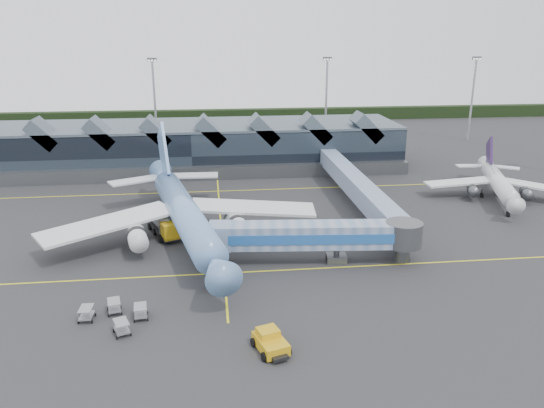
{
  "coord_description": "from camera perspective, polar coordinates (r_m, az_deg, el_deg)",
  "views": [
    {
      "loc": [
        -1.14,
        -68.34,
        28.59
      ],
      "look_at": [
        7.36,
        3.73,
        5.0
      ],
      "focal_mm": 35.0,
      "sensor_mm": 36.0,
      "label": 1
    }
  ],
  "objects": [
    {
      "name": "ground",
      "position": [
        74.09,
        -5.34,
        -4.78
      ],
      "size": [
        260.0,
        260.0,
        0.0
      ],
      "primitive_type": "plane",
      "color": "#28282B",
      "rests_on": "ground"
    },
    {
      "name": "jet_bridge",
      "position": [
        68.6,
        5.99,
        -3.44
      ],
      "size": [
        27.48,
        6.28,
        5.49
      ],
      "rotation": [
        0.0,
        0.0,
        -0.09
      ],
      "color": "#6781AC",
      "rests_on": "ground"
    },
    {
      "name": "main_airliner",
      "position": [
        76.71,
        -9.56,
        -0.66
      ],
      "size": [
        39.3,
        45.91,
        14.87
      ],
      "rotation": [
        0.0,
        0.0,
        0.22
      ],
      "color": "#6594CE",
      "rests_on": "ground"
    },
    {
      "name": "regional_jet",
      "position": [
        103.39,
        23.1,
        2.24
      ],
      "size": [
        24.46,
        27.4,
        9.62
      ],
      "rotation": [
        0.0,
        0.0,
        -0.32
      ],
      "color": "silver",
      "rests_on": "ground"
    },
    {
      "name": "light_masts",
      "position": [
        133.96,
        2.89,
        11.08
      ],
      "size": [
        132.4,
        42.56,
        22.45
      ],
      "color": "#9B9DA4",
      "rests_on": "ground"
    },
    {
      "name": "baggage_carts",
      "position": [
        58.29,
        -16.45,
        -11.29
      ],
      "size": [
        6.97,
        6.72,
        1.41
      ],
      "rotation": [
        0.0,
        0.0,
        0.11
      ],
      "color": "#989AA0",
      "rests_on": "ground"
    },
    {
      "name": "fuel_truck",
      "position": [
        79.87,
        -11.68,
        -1.95
      ],
      "size": [
        5.59,
        9.65,
        3.29
      ],
      "rotation": [
        0.0,
        0.0,
        0.37
      ],
      "color": "black",
      "rests_on": "ground"
    },
    {
      "name": "terminal",
      "position": [
        118.16,
        -8.54,
        6.23
      ],
      "size": [
        90.0,
        22.25,
        12.52
      ],
      "color": "black",
      "rests_on": "ground"
    },
    {
      "name": "tree_line_far",
      "position": [
        180.31,
        -6.38,
        9.42
      ],
      "size": [
        260.0,
        4.0,
        4.0
      ],
      "primitive_type": "cube",
      "color": "black",
      "rests_on": "ground"
    },
    {
      "name": "pushback_tug",
      "position": [
        51.41,
        -0.17,
        -14.63
      ],
      "size": [
        3.7,
        4.78,
        1.93
      ],
      "rotation": [
        0.0,
        0.0,
        0.3
      ],
      "color": "gold",
      "rests_on": "ground"
    },
    {
      "name": "taxi_stripes",
      "position": [
        83.4,
        -5.54,
        -2.13
      ],
      "size": [
        120.0,
        60.0,
        0.01
      ],
      "color": "yellow",
      "rests_on": "ground"
    }
  ]
}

